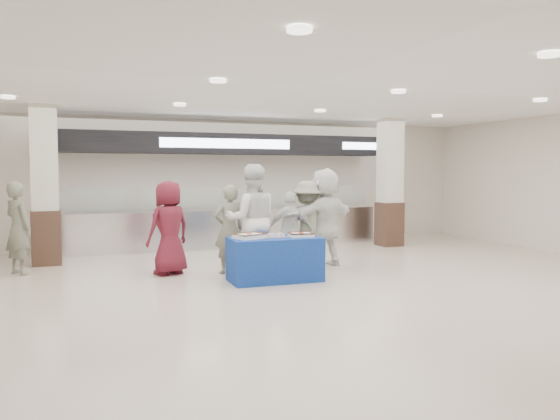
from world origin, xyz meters
name	(u,v)px	position (x,y,z in m)	size (l,w,h in m)	color
ground	(313,292)	(0.00, 0.00, 0.00)	(14.00, 14.00, 0.00)	beige
serving_line	(224,201)	(0.00, 5.40, 1.16)	(8.70, 0.85, 2.80)	silver
column_left	(45,189)	(-4.00, 4.20, 1.53)	(0.55, 0.55, 3.20)	#382219
column_right	(390,185)	(4.00, 4.20, 1.53)	(0.55, 0.55, 3.20)	#382219
display_table	(275,259)	(-0.26, 1.01, 0.38)	(1.55, 0.78, 0.75)	navy
sheet_cake_left	(249,236)	(-0.71, 1.05, 0.80)	(0.57, 0.51, 0.10)	white
sheet_cake_right	(301,234)	(0.20, 0.96, 0.79)	(0.44, 0.36, 0.09)	white
cupcake_tray	(275,235)	(-0.26, 1.04, 0.78)	(0.43, 0.33, 0.07)	#BBBBC0
civilian_maroon	(169,228)	(-1.86, 2.26, 0.86)	(0.84, 0.55, 1.71)	maroon
soldier_a	(229,229)	(-0.80, 2.00, 0.82)	(0.60, 0.39, 1.64)	slate
chef_tall	(252,220)	(-0.45, 1.73, 1.00)	(0.98, 0.76, 2.01)	white
chef_short	(291,230)	(0.41, 1.97, 0.75)	(0.88, 0.37, 1.50)	white
soldier_b	(307,224)	(0.79, 2.05, 0.85)	(1.10, 0.63, 1.70)	slate
civilian_white	(325,217)	(1.16, 2.04, 0.97)	(1.81, 0.57, 1.95)	white
soldier_bg	(18,228)	(-4.43, 3.25, 0.85)	(0.62, 0.41, 1.70)	slate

